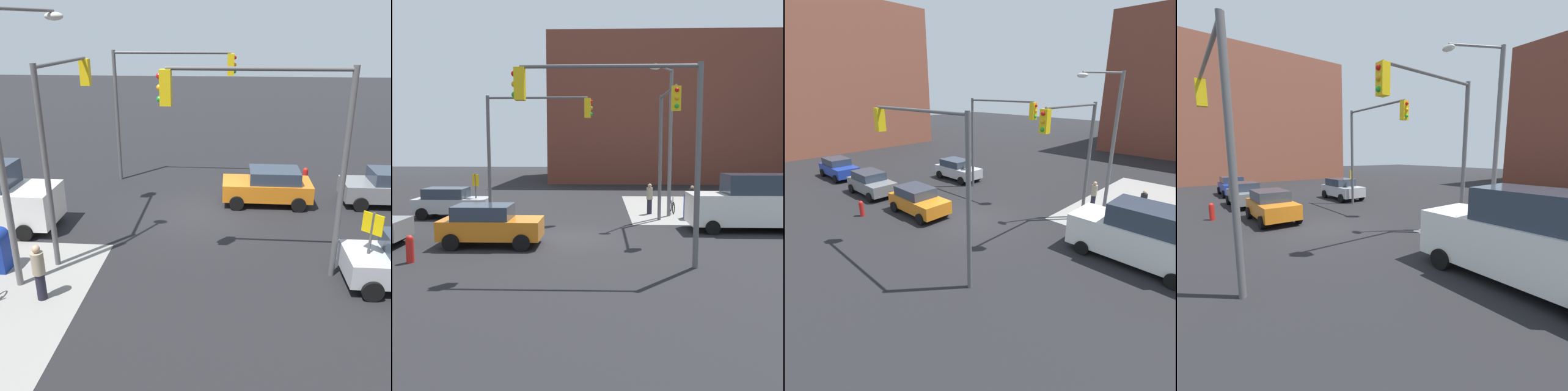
% 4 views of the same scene
% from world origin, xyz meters
% --- Properties ---
extents(ground_plane, '(120.00, 120.00, 0.00)m').
position_xyz_m(ground_plane, '(0.00, 0.00, 0.00)').
color(ground_plane, black).
extents(building_brick_west, '(16.00, 28.00, 16.56)m').
position_xyz_m(building_brick_west, '(-32.00, 1.29, 8.28)').
color(building_brick_west, '#93513D').
rests_on(building_brick_west, ground).
extents(traffic_signal_nw_corner, '(5.57, 0.36, 6.50)m').
position_xyz_m(traffic_signal_nw_corner, '(-2.37, 4.50, 4.64)').
color(traffic_signal_nw_corner, '#59595B').
rests_on(traffic_signal_nw_corner, ground).
extents(traffic_signal_se_corner, '(5.98, 0.36, 6.50)m').
position_xyz_m(traffic_signal_se_corner, '(2.20, -4.50, 4.66)').
color(traffic_signal_se_corner, '#59595B').
rests_on(traffic_signal_se_corner, ground).
extents(traffic_signal_ne_corner, '(0.36, 4.93, 6.50)m').
position_xyz_m(traffic_signal_ne_corner, '(4.50, 2.64, 4.60)').
color(traffic_signal_ne_corner, '#59595B').
rests_on(traffic_signal_ne_corner, ground).
extents(street_lamp_corner, '(1.53, 2.39, 8.00)m').
position_xyz_m(street_lamp_corner, '(5.02, 5.48, 4.70)').
color(street_lamp_corner, slate).
rests_on(street_lamp_corner, ground).
extents(warning_sign_two_way, '(0.48, 0.48, 2.40)m').
position_xyz_m(warning_sign_two_way, '(-5.40, 4.97, 1.64)').
color(warning_sign_two_way, '#4C4C4C').
rests_on(warning_sign_two_way, ground).
extents(mailbox_blue, '(0.56, 0.64, 1.43)m').
position_xyz_m(mailbox_blue, '(6.20, 5.00, 0.76)').
color(mailbox_blue, navy).
rests_on(mailbox_blue, ground).
extents(fire_hydrant, '(0.26, 0.26, 0.94)m').
position_xyz_m(fire_hydrant, '(-5.00, -4.20, 0.49)').
color(fire_hydrant, red).
rests_on(fire_hydrant, ground).
extents(hatchback_blue, '(4.07, 2.02, 1.62)m').
position_xyz_m(hatchback_blue, '(-14.37, -1.70, 0.84)').
color(hatchback_blue, '#1E389E').
rests_on(hatchback_blue, ground).
extents(sedan_gray, '(3.98, 2.02, 1.62)m').
position_xyz_m(sedan_gray, '(-8.31, -1.87, 0.84)').
color(sedan_gray, slate).
rests_on(sedan_gray, ground).
extents(sedan_orange, '(3.92, 2.02, 1.62)m').
position_xyz_m(sedan_orange, '(-2.94, -1.62, 0.84)').
color(sedan_orange, orange).
rests_on(sedan_orange, ground).
extents(sedan_silver, '(3.93, 2.02, 1.62)m').
position_xyz_m(sedan_silver, '(-6.78, 4.95, 0.84)').
color(sedan_silver, '#B7BABF').
rests_on(sedan_silver, ground).
extents(van_white_delivery, '(5.40, 2.32, 2.62)m').
position_xyz_m(van_white_delivery, '(8.31, 1.80, 1.28)').
color(van_white_delivery, white).
rests_on(van_white_delivery, ground).
extents(pedestrian_crossing, '(0.36, 0.36, 1.57)m').
position_xyz_m(pedestrian_crossing, '(6.80, 7.40, 0.81)').
color(pedestrian_crossing, black).
rests_on(pedestrian_crossing, ground).
extents(pedestrian_waiting, '(0.36, 0.36, 1.75)m').
position_xyz_m(pedestrian_waiting, '(4.20, 6.50, 0.91)').
color(pedestrian_waiting, '#9E937A').
rests_on(pedestrian_waiting, ground).
extents(bicycle_leaning_on_fence, '(0.05, 1.75, 0.97)m').
position_xyz_m(bicycle_leaning_on_fence, '(5.60, 7.20, 0.35)').
color(bicycle_leaning_on_fence, black).
rests_on(bicycle_leaning_on_fence, ground).
extents(bicycle_at_crosswalk, '(1.75, 0.05, 0.97)m').
position_xyz_m(bicycle_at_crosswalk, '(-6.80, 6.00, 0.35)').
color(bicycle_at_crosswalk, black).
rests_on(bicycle_at_crosswalk, ground).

